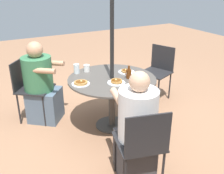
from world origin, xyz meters
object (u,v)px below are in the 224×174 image
Objects in this scene: patio_chair_north at (29,85)px; pancake_plate_b at (81,83)px; patio_chair_east at (142,142)px; syrup_bottle at (129,73)px; pancake_plate_a at (140,79)px; patio_table at (112,87)px; diner_east at (136,132)px; pancake_plate_d at (126,71)px; pancake_plate_c at (116,82)px; patio_chair_south at (158,69)px; drinking_glass_a at (77,69)px; coffee_cup at (87,68)px; diner_north at (41,87)px.

patio_chair_north reaches higher than pancake_plate_b.
patio_chair_east reaches higher than syrup_bottle.
patio_table is at bearing -41.62° from pancake_plate_a.
diner_east reaches higher than pancake_plate_d.
pancake_plate_b is at bearing -22.81° from pancake_plate_c.
pancake_plate_a is 1.00× the size of pancake_plate_b.
pancake_plate_c is (-0.89, 0.89, 0.20)m from patio_chair_north.
pancake_plate_d reaches higher than patio_table.
patio_chair_south is 3.95× the size of pancake_plate_c.
pancake_plate_a is (-0.56, -0.89, 0.21)m from patio_chair_east.
pancake_plate_b is at bearing 115.16° from diner_east.
patio_table is 1.17m from patio_chair_south.
syrup_bottle is (-0.48, -1.03, 0.25)m from patio_chair_east.
diner_east is at bearing 75.55° from patio_table.
diner_east reaches higher than drinking_glass_a.
pancake_plate_a is at bearing 119.20° from syrup_bottle.
diner_east is at bearing 90.00° from patio_chair_east.
pancake_plate_d is at bearing -160.08° from patio_table.
diner_east reaches higher than coffee_cup.
patio_chair_south is at bearing -157.63° from pancake_plate_d.
patio_chair_north is 1.54m from pancake_plate_a.
diner_north reaches higher than patio_chair_north.
syrup_bottle is at bearing 136.96° from drinking_glass_a.
drinking_glass_a is at bearing -61.61° from pancake_plate_c.
patio_chair_north is 1.00× the size of patio_chair_east.
diner_east is 5.25× the size of pancake_plate_c.
patio_chair_east reaches higher than pancake_plate_c.
pancake_plate_c reaches higher than pancake_plate_b.
syrup_bottle is (-0.22, -0.07, 0.05)m from pancake_plate_c.
drinking_glass_a is (0.52, -0.49, -0.00)m from syrup_bottle.
pancake_plate_a is (-1.19, 0.96, 0.21)m from patio_chair_north.
pancake_plate_c is at bearing 157.19° from pancake_plate_b.
patio_chair_south is at bearing -151.59° from pancake_plate_c.
diner_east reaches higher than syrup_bottle.
diner_north is 1.88m from patio_chair_south.
pancake_plate_b is 0.44m from pancake_plate_c.
pancake_plate_d is at bearing 102.23° from diner_north.
pancake_plate_d is (-0.52, -1.07, 0.19)m from diner_east.
coffee_cup is (-0.24, -0.39, 0.03)m from pancake_plate_b.
coffee_cup reaches higher than pancake_plate_d.
pancake_plate_b is 1.00× the size of pancake_plate_c.
patio_chair_south reaches higher than pancake_plate_b.
patio_chair_north is 0.75× the size of diner_east.
patio_chair_south is at bearing -140.55° from pancake_plate_a.
coffee_cup is at bearing -122.02° from pancake_plate_b.
patio_table is 6.80× the size of syrup_bottle.
pancake_plate_d is 1.31× the size of syrup_bottle.
syrup_bottle is at bearing 91.71° from patio_chair_north.
pancake_plate_a is (0.82, 0.67, 0.21)m from patio_chair_south.
pancake_plate_a reaches higher than pancake_plate_b.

